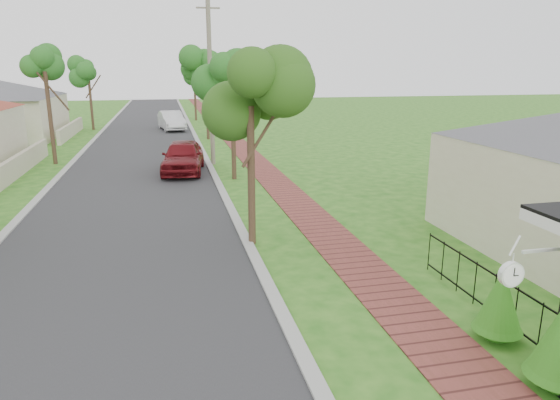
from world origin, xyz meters
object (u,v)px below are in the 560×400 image
object	(u,v)px
near_tree	(250,104)
utility_pole	(211,84)
parked_car_white	(172,121)
station_clock	(514,272)
parked_car_red	(183,157)

from	to	relation	value
near_tree	utility_pole	bearing A→B (deg)	89.56
parked_car_white	station_clock	xyz separation A→B (m)	(4.69, -36.78, 1.17)
utility_pole	station_clock	bearing A→B (deg)	-82.29
near_tree	utility_pole	world-z (taller)	utility_pole
utility_pole	parked_car_red	bearing A→B (deg)	-130.48
parked_car_white	station_clock	bearing A→B (deg)	-91.83
utility_pole	station_clock	distance (m)	20.92
parked_car_red	parked_car_white	distance (m)	18.13
parked_car_red	parked_car_white	size ratio (longest dim) A/B	0.99
near_tree	parked_car_white	bearing A→B (deg)	93.53
utility_pole	near_tree	bearing A→B (deg)	-90.44
parked_car_red	station_clock	bearing A→B (deg)	-69.07
parked_car_red	utility_pole	xyz separation A→B (m)	(1.66, 1.95, 3.46)
parked_car_red	utility_pole	distance (m)	4.31
parked_car_white	near_tree	bearing A→B (deg)	-95.57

